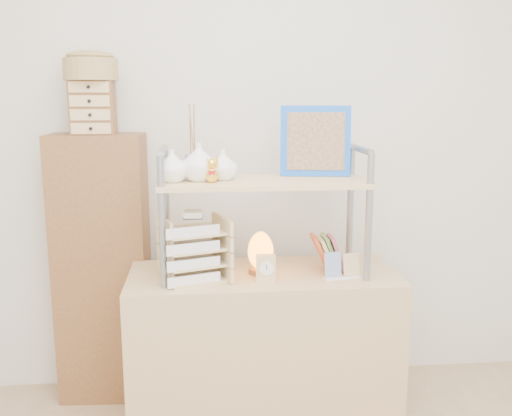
# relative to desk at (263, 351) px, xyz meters

# --- Properties ---
(room_shell) EXTENTS (3.42, 3.41, 2.61)m
(room_shell) POSITION_rel_desk_xyz_m (0.00, -0.81, 1.32)
(room_shell) COLOR silver
(room_shell) RESTS_ON ground
(desk) EXTENTS (1.20, 0.50, 0.75)m
(desk) POSITION_rel_desk_xyz_m (0.00, 0.00, 0.00)
(desk) COLOR tan
(desk) RESTS_ON ground
(cabinet) EXTENTS (0.46, 0.27, 1.35)m
(cabinet) POSITION_rel_desk_xyz_m (-0.77, 0.37, 0.30)
(cabinet) COLOR brown
(cabinet) RESTS_ON ground
(hutch) EXTENTS (0.91, 0.34, 0.74)m
(hutch) POSITION_rel_desk_xyz_m (-0.08, 0.01, 0.81)
(hutch) COLOR gray
(hutch) RESTS_ON desk
(letter_tray) EXTENTS (0.31, 0.30, 0.30)m
(letter_tray) POSITION_rel_desk_xyz_m (-0.31, -0.06, 0.50)
(letter_tray) COLOR #DFC286
(letter_tray) RESTS_ON desk
(salt_lamp) EXTENTS (0.12, 0.12, 0.19)m
(salt_lamp) POSITION_rel_desk_xyz_m (-0.01, 0.00, 0.47)
(salt_lamp) COLOR brown
(salt_lamp) RESTS_ON desk
(desk_clock) EXTENTS (0.09, 0.05, 0.12)m
(desk_clock) POSITION_rel_desk_xyz_m (-0.00, -0.12, 0.43)
(desk_clock) COLOR tan
(desk_clock) RESTS_ON desk
(postcard_stand) EXTENTS (0.17, 0.07, 0.12)m
(postcard_stand) POSITION_rel_desk_xyz_m (0.33, -0.10, 0.41)
(postcard_stand) COLOR white
(postcard_stand) RESTS_ON desk
(drawer_chest) EXTENTS (0.20, 0.16, 0.25)m
(drawer_chest) POSITION_rel_desk_xyz_m (-0.77, 0.35, 1.10)
(drawer_chest) COLOR brown
(drawer_chest) RESTS_ON cabinet
(woven_basket) EXTENTS (0.25, 0.25, 0.10)m
(woven_basket) POSITION_rel_desk_xyz_m (-0.77, 0.35, 1.28)
(woven_basket) COLOR olive
(woven_basket) RESTS_ON drawer_chest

